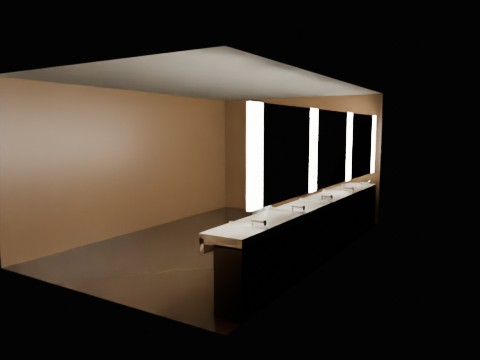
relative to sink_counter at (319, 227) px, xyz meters
The scene contains 10 objects.
floor 1.86m from the sink_counter, behind, with size 6.00×6.00×0.00m, color black.
ceiling 2.92m from the sink_counter, behind, with size 4.00×6.00×0.02m, color #2D2D2B.
wall_back 3.61m from the sink_counter, 120.87° to the left, with size 4.00×0.02×2.80m, color black.
wall_front 3.61m from the sink_counter, 120.87° to the right, with size 4.00×0.02×2.80m, color black.
wall_left 3.90m from the sink_counter, behind, with size 0.02×6.00×2.80m, color black.
wall_right 0.93m from the sink_counter, ahead, with size 0.02×6.00×2.80m, color black.
sink_counter is the anchor object (origin of this frame).
mirror_band 1.27m from the sink_counter, ahead, with size 0.06×5.03×1.15m.
person 1.03m from the sink_counter, 141.61° to the right, with size 0.67×0.44×1.84m, color #9CD4E8.
trash_bin 1.94m from the sink_counter, 96.48° to the right, with size 0.39×0.39×0.61m, color black.
Camera 1 is at (4.23, -6.37, 2.03)m, focal length 32.00 mm.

